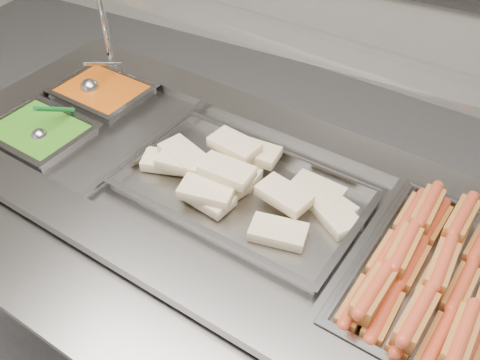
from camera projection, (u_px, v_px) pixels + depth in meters
The scene contains 11 objects.
steam_counter at pixel (228, 275), 1.79m from camera, with size 1.88×0.98×0.87m.
tray_rail at pixel (103, 313), 1.23m from camera, with size 1.75×0.53×0.05m.
sneeze_guard at pixel (270, 35), 1.40m from camera, with size 1.61×0.45×0.42m.
pan_hotdogs at pixel (431, 286), 1.28m from camera, with size 0.38×0.56×0.10m.
pan_wraps at pixel (243, 194), 1.49m from camera, with size 0.69×0.45×0.07m.
pan_beans at pixel (104, 99), 1.87m from camera, with size 0.31×0.26×0.10m.
pan_peas at pixel (41, 140), 1.70m from camera, with size 0.31×0.26×0.10m.
hotdogs_in_buns at pixel (432, 274), 1.25m from camera, with size 0.34×0.52×0.11m.
tortilla_wraps at pixel (242, 180), 1.48m from camera, with size 0.67×0.32×0.09m.
ladle at pixel (91, 86), 1.85m from camera, with size 0.07×0.19×0.13m.
serving_spoon at pixel (43, 131), 1.65m from camera, with size 0.05×0.17×0.13m.
Camera 1 is at (0.69, -0.60, 1.87)m, focal length 40.00 mm.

